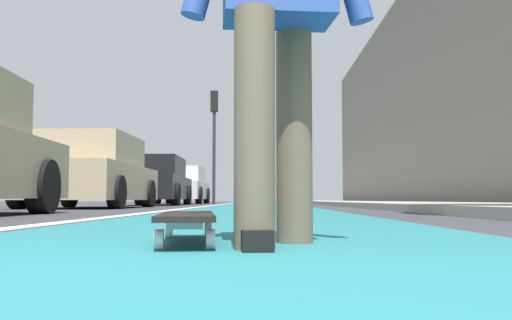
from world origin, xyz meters
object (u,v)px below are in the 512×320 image
Objects in this scene: skateboard at (187,219)px; traffic_light at (214,126)px; parked_car_mid at (90,174)px; parked_car_end at (183,186)px; parked_car_far at (156,182)px.

traffic_light is (19.10, 1.58, 2.91)m from skateboard.
parked_car_end is at bearing -1.14° from parked_car_mid.
parked_car_end reaches higher than parked_car_mid.
parked_car_far is 1.06× the size of traffic_light.
parked_car_end reaches higher than skateboard.
parked_car_end is 0.93× the size of traffic_light.
traffic_light reaches higher than parked_car_mid.
parked_car_end is at bearing 40.92° from traffic_light.
parked_car_mid is at bearing 178.86° from parked_car_end.
parked_car_far is at bearing 160.31° from traffic_light.
skateboard is 0.21× the size of parked_car_mid.
skateboard is 15.38m from parked_car_far.
parked_car_far is 4.86m from traffic_light.
parked_car_end is (11.62, -0.23, 0.03)m from parked_car_mid.
parked_car_far reaches higher than skateboard.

